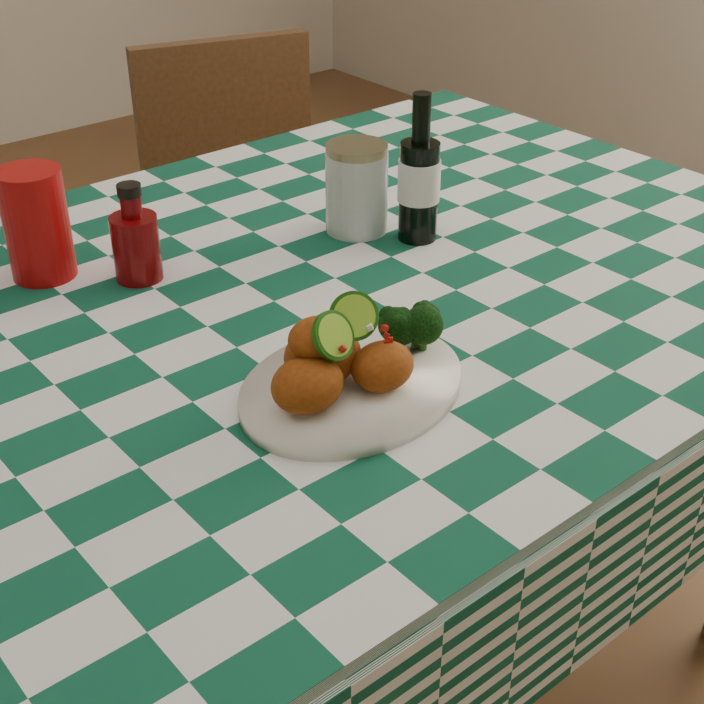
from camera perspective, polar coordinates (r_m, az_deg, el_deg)
ground at (r=1.80m, az=-3.44°, el=-19.56°), size 5.00×5.00×0.00m
dining_table at (r=1.51m, az=-3.92°, el=-10.20°), size 1.66×1.06×0.79m
plate at (r=1.09m, az=0.00°, el=-2.05°), size 0.29×0.24×0.02m
fried_chicken_pile at (r=1.05m, az=-0.55°, el=0.31°), size 0.15×0.11×0.10m
broccoli_side at (r=1.14m, az=3.55°, el=1.53°), size 0.07×0.07×0.05m
red_tumbler at (r=1.38m, az=-17.88°, el=7.10°), size 0.11×0.11×0.15m
ketchup_bottle at (r=1.34m, az=-12.54°, el=6.81°), size 0.07×0.07×0.14m
mason_jar at (r=1.45m, az=0.27°, el=9.52°), size 0.11×0.11×0.13m
beer_bottle at (r=1.41m, az=3.95°, el=10.61°), size 0.08×0.08×0.22m
wooden_chair_right at (r=2.21m, az=-5.55°, el=5.58°), size 0.50×0.51×0.87m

